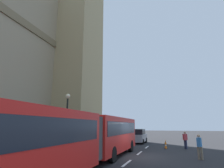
{
  "coord_description": "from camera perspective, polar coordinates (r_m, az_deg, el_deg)",
  "views": [
    {
      "loc": [
        -14.67,
        -2.95,
        2.28
      ],
      "look_at": [
        11.8,
        5.77,
        8.64
      ],
      "focal_mm": 29.39,
      "sensor_mm": 36.0,
      "label": 1
    }
  ],
  "objects": [
    {
      "name": "ground_plane",
      "position": [
        15.13,
        7.31,
        -21.43
      ],
      "size": [
        160.0,
        160.0,
        0.0
      ],
      "primitive_type": "plane",
      "color": "#262628"
    },
    {
      "name": "articulated_bus",
      "position": [
        10.76,
        -9.46,
        -15.53
      ],
      "size": [
        17.88,
        2.54,
        2.9
      ],
      "color": "red",
      "rests_on": "ground_plane"
    },
    {
      "name": "sedan_lead",
      "position": [
        25.92,
        8.16,
        -15.76
      ],
      "size": [
        4.4,
        1.86,
        1.85
      ],
      "color": "gray",
      "rests_on": "ground_plane"
    },
    {
      "name": "traffic_cone_west",
      "position": [
        20.49,
        16.41,
        -17.95
      ],
      "size": [
        0.36,
        0.36,
        0.58
      ],
      "color": "black",
      "rests_on": "ground_plane"
    },
    {
      "name": "traffic_cone_middle",
      "position": [
        25.24,
        16.29,
        -16.9
      ],
      "size": [
        0.36,
        0.36,
        0.58
      ],
      "color": "black",
      "rests_on": "ground_plane"
    },
    {
      "name": "street_lamp",
      "position": [
        17.87,
        -13.91,
        -10.0
      ],
      "size": [
        0.44,
        0.44,
        5.27
      ],
      "color": "black",
      "rests_on": "ground_plane"
    },
    {
      "name": "pedestrian_near_cones",
      "position": [
        14.8,
        25.58,
        -16.95
      ],
      "size": [
        0.46,
        0.37,
        1.69
      ],
      "color": "#726651",
      "rests_on": "ground_plane"
    },
    {
      "name": "pedestrian_by_kerb",
      "position": [
        20.83,
        21.83,
        -15.74
      ],
      "size": [
        0.44,
        0.46,
        1.69
      ],
      "color": "#262D4C",
      "rests_on": "ground_plane"
    }
  ]
}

